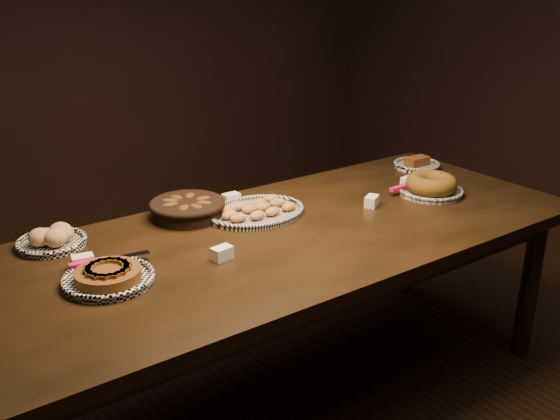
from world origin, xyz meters
TOP-DOWN VIEW (x-y plane):
  - ground at (0.00, 0.00)m, footprint 5.00×5.00m
  - buffet_table at (0.00, 0.00)m, footprint 2.40×1.00m
  - apple_tart_plate at (-0.70, -0.01)m, footprint 0.33×0.29m
  - madeleine_platter at (0.00, 0.21)m, footprint 0.40×0.33m
  - bundt_cake_plate at (0.77, -0.03)m, footprint 0.31×0.28m
  - croissant_basket at (-0.23, 0.35)m, footprint 0.35×0.35m
  - bread_roll_plate at (-0.76, 0.37)m, footprint 0.25×0.25m
  - loaf_plate at (1.02, 0.29)m, footprint 0.23×0.23m
  - tent_cards at (0.03, 0.11)m, footprint 1.58×0.50m

SIDE VIEW (x-z plane):
  - ground at x=0.00m, z-range 0.00..0.00m
  - buffet_table at x=0.00m, z-range 0.30..1.05m
  - madeleine_platter at x=0.00m, z-range 0.74..0.79m
  - loaf_plate at x=1.02m, z-range 0.74..0.80m
  - apple_tart_plate at x=-0.70m, z-range 0.74..0.80m
  - tent_cards at x=0.03m, z-range 0.75..0.79m
  - bread_roll_plate at x=-0.76m, z-range 0.74..0.82m
  - bundt_cake_plate at x=0.77m, z-range 0.74..0.83m
  - croissant_basket at x=-0.23m, z-range 0.76..0.83m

